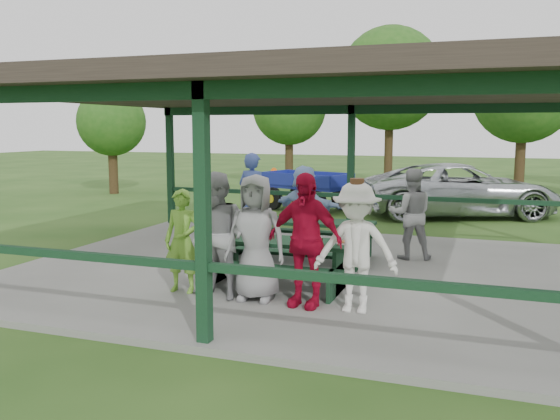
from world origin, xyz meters
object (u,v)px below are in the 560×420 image
at_px(contestant_green, 182,241).
at_px(contestant_grey_left, 218,236).
at_px(pickup_truck, 461,190).
at_px(contestant_grey_mid, 256,238).
at_px(spectator_blue, 253,197).
at_px(contestant_red, 305,240).
at_px(contestant_white_fedora, 356,248).
at_px(spectator_grey, 411,214).
at_px(spectator_lblue, 304,208).
at_px(picnic_table_near, 278,257).
at_px(picnic_table_far, 299,234).
at_px(farm_trailer, 307,190).

relative_size(contestant_green, contestant_grey_left, 0.85).
height_order(contestant_green, pickup_truck, contestant_green).
height_order(contestant_grey_mid, spectator_blue, spectator_blue).
xyz_separation_m(contestant_grey_mid, contestant_red, (0.76, -0.05, 0.03)).
bearing_deg(contestant_white_fedora, spectator_grey, 84.07).
relative_size(contestant_grey_mid, contestant_red, 0.97).
distance_m(contestant_green, contestant_white_fedora, 2.69).
distance_m(contestant_red, contestant_white_fedora, 0.73).
xyz_separation_m(contestant_red, spectator_lblue, (-1.13, 3.63, -0.07)).
xyz_separation_m(picnic_table_near, contestant_red, (0.71, -0.86, 0.47)).
height_order(contestant_grey_mid, contestant_red, contestant_red).
bearing_deg(spectator_grey, contestant_red, 60.07).
relative_size(picnic_table_far, contestant_green, 1.80).
relative_size(contestant_green, contestant_white_fedora, 0.86).
distance_m(contestant_green, farm_trailer, 10.10).
bearing_deg(contestant_green, spectator_grey, 47.62).
height_order(contestant_green, contestant_grey_mid, contestant_grey_mid).
bearing_deg(contestant_red, contestant_grey_mid, -175.82).
distance_m(picnic_table_near, spectator_lblue, 2.83).
height_order(spectator_grey, farm_trailer, spectator_grey).
bearing_deg(contestant_white_fedora, contestant_green, 176.50).
height_order(picnic_table_far, spectator_lblue, spectator_lblue).
relative_size(contestant_green, pickup_truck, 0.28).
height_order(spectator_lblue, farm_trailer, spectator_lblue).
height_order(contestant_grey_mid, spectator_grey, contestant_grey_mid).
bearing_deg(spectator_lblue, contestant_green, 98.80).
relative_size(contestant_grey_left, spectator_blue, 0.95).
relative_size(spectator_grey, pickup_truck, 0.31).
bearing_deg(spectator_grey, contestant_grey_left, 43.61).
height_order(spectator_blue, farm_trailer, spectator_blue).
bearing_deg(spectator_grey, spectator_blue, -24.98).
height_order(picnic_table_far, contestant_grey_left, contestant_grey_left).
bearing_deg(spectator_blue, farm_trailer, -73.27).
height_order(contestant_white_fedora, spectator_lblue, contestant_white_fedora).
distance_m(contestant_grey_left, contestant_red, 1.30).
xyz_separation_m(contestant_grey_left, pickup_truck, (2.90, 10.38, -0.25)).
xyz_separation_m(contestant_red, spectator_blue, (-2.51, 4.25, 0.03)).
relative_size(contestant_grey_mid, spectator_grey, 1.06).
xyz_separation_m(picnic_table_near, spectator_grey, (1.71, 2.72, 0.40)).
bearing_deg(contestant_white_fedora, spectator_lblue, 115.39).
bearing_deg(picnic_table_near, contestant_red, -50.55).
bearing_deg(spectator_blue, contestant_red, 132.20).
distance_m(spectator_grey, farm_trailer, 7.69).
bearing_deg(spectator_grey, picnic_table_near, 43.48).
bearing_deg(picnic_table_near, picnic_table_far, 98.04).
bearing_deg(picnic_table_near, contestant_white_fedora, -31.49).
xyz_separation_m(contestant_grey_left, contestant_grey_mid, (0.54, 0.13, -0.01)).
xyz_separation_m(picnic_table_far, contestant_red, (0.99, -2.86, 0.46)).
relative_size(picnic_table_far, contestant_white_fedora, 1.56).
distance_m(contestant_grey_left, spectator_lblue, 3.71).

